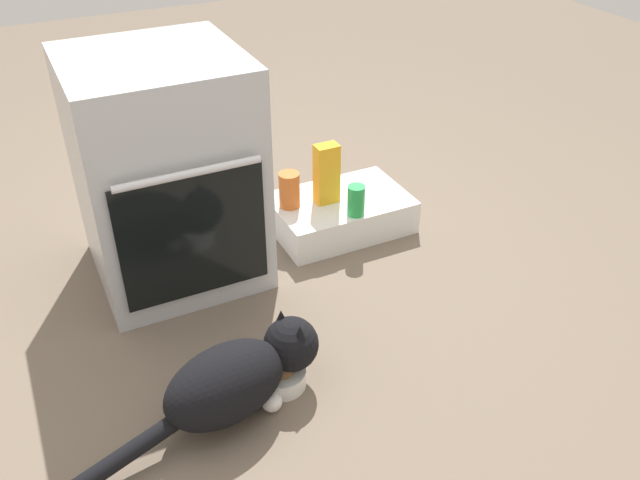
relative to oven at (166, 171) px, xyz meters
The scene contains 8 objects.
ground 0.57m from the oven, 79.44° to the right, with size 8.00×8.00×0.00m, color #6B5B4C.
oven is the anchor object (origin of this frame).
pantry_cabinet 0.74m from the oven, ahead, with size 0.53×0.35×0.14m, color white.
food_bowl 0.81m from the oven, 81.63° to the right, with size 0.14×0.14×0.09m.
cat 0.80m from the oven, 92.97° to the right, with size 0.75×0.29×0.24m.
juice_carton 0.62m from the oven, ahead, with size 0.09×0.06×0.24m, color orange.
sauce_jar 0.50m from the oven, ahead, with size 0.08×0.08×0.14m, color #D16023.
soda_can 0.70m from the oven, 13.10° to the right, with size 0.07×0.07×0.12m, color green.
Camera 1 is at (-0.49, -1.64, 1.46)m, focal length 37.68 mm.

